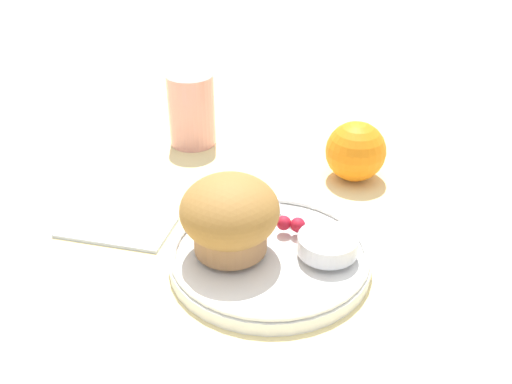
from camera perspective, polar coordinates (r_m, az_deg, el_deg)
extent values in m
plane|color=beige|center=(0.58, 0.81, -7.13)|extent=(3.00, 3.00, 0.00)
cylinder|color=white|center=(0.58, 1.40, -6.65)|extent=(0.20, 0.20, 0.01)
torus|color=white|center=(0.57, 1.41, -5.86)|extent=(0.20, 0.20, 0.01)
cylinder|color=#9E7047|center=(0.56, -2.59, -4.14)|extent=(0.07, 0.07, 0.04)
ellipsoid|color=olive|center=(0.55, -2.65, -1.86)|extent=(0.10, 0.10, 0.07)
cylinder|color=silver|center=(0.57, 7.17, -5.20)|extent=(0.06, 0.06, 0.02)
cylinder|color=white|center=(0.56, 7.22, -4.64)|extent=(0.05, 0.05, 0.00)
sphere|color=#B7192D|center=(0.59, 2.79, -3.11)|extent=(0.02, 0.02, 0.02)
sphere|color=#B7192D|center=(0.59, 4.20, -3.30)|extent=(0.02, 0.02, 0.02)
cube|color=#B7B7BC|center=(0.61, 3.80, -2.58)|extent=(0.14, 0.10, 0.00)
sphere|color=orange|center=(0.72, 9.93, 4.02)|extent=(0.08, 0.08, 0.08)
cylinder|color=#E5998C|center=(0.81, -6.46, 8.16)|extent=(0.06, 0.06, 0.10)
cube|color=#B2BCCC|center=(0.65, -13.77, -3.28)|extent=(0.12, 0.07, 0.01)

